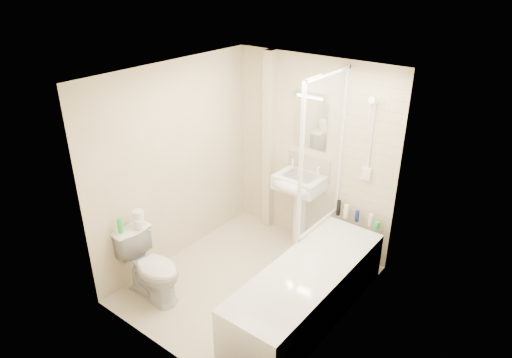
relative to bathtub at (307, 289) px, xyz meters
The scene contains 24 objects.
floor 0.80m from the bathtub, behind, with size 2.50×2.50×0.00m, color beige.
wall_back 1.71m from the bathtub, 121.30° to the left, with size 2.20×0.02×2.40m, color beige.
wall_left 2.06m from the bathtub, behind, with size 0.02×2.50×2.40m, color beige.
wall_right 0.98m from the bathtub, ahead, with size 0.02×2.50×2.40m, color beige.
ceiling 2.24m from the bathtub, behind, with size 2.20×2.50×0.02m, color white.
tile_back 1.67m from the bathtub, 90.00° to the left, with size 0.70×0.01×1.75m, color beige.
tile_right 1.19m from the bathtub, ahead, with size 0.01×2.10×1.75m, color beige.
pipe_boxing 2.02m from the bathtub, 139.42° to the left, with size 0.12×0.12×2.40m, color beige.
splashback 1.63m from the bathtub, 122.60° to the left, with size 0.60×0.01×0.30m, color beige.
mirror 1.94m from the bathtub, 122.65° to the left, with size 0.46×0.01×0.60m, color white.
strip_light 2.19m from the bathtub, 123.14° to the left, with size 0.42×0.07×0.07m, color silver.
bathtub is the anchor object (origin of this frame).
shower_screen 1.44m from the bathtub, 114.12° to the left, with size 0.04×0.92×1.80m.
shower_fixture 1.72m from the bathtub, 90.08° to the left, with size 0.10×0.16×0.99m.
pedestal_sink 1.36m from the bathtub, 128.13° to the left, with size 0.58×0.51×1.11m.
bottle_black_a 1.23m from the bathtub, 104.06° to the left, with size 0.05×0.05×0.19m, color black.
bottle_white_a 1.21m from the bathtub, 99.13° to the left, with size 0.06×0.06×0.17m, color white.
bottle_blue 1.19m from the bathtub, 91.84° to the left, with size 0.05×0.05×0.14m, color navy.
bottle_white_b 1.20m from the bathtub, 83.31° to the left, with size 0.05×0.05×0.16m, color white.
bottle_green 1.20m from the bathtub, 79.28° to the left, with size 0.07×0.07×0.09m, color green.
toilet 1.68m from the bathtub, 151.39° to the right, with size 0.76×0.45×0.76m, color white.
toilet_roll_lower 1.91m from the bathtub, 156.28° to the right, with size 0.12×0.12×0.10m, color white.
toilet_roll_upper 1.95m from the bathtub, 156.93° to the right, with size 0.12×0.12×0.09m, color white.
green_bottle 2.06m from the bathtub, 152.17° to the right, with size 0.06×0.06×0.17m, color green.
Camera 1 is at (2.63, -3.26, 3.36)m, focal length 32.00 mm.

